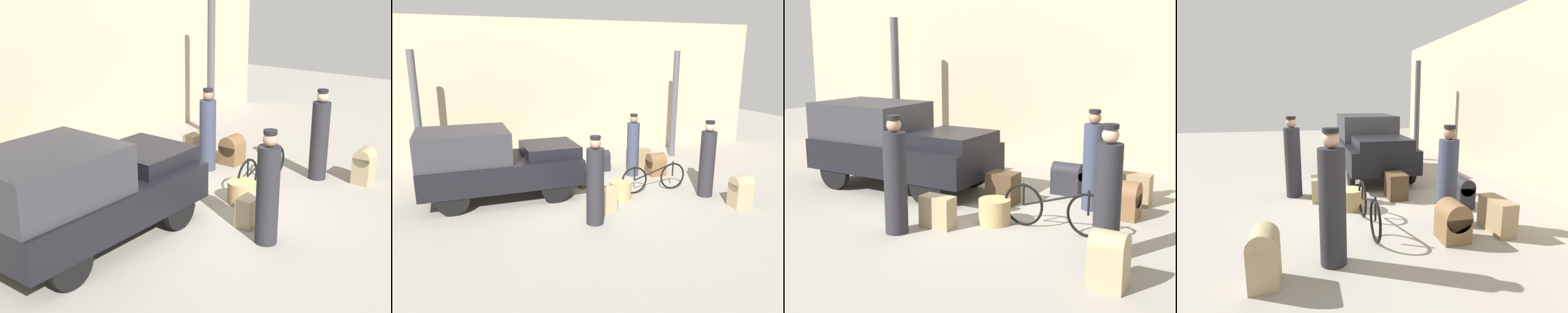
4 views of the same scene
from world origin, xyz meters
TOP-DOWN VIEW (x-y plane):
  - ground_plane at (0.00, 0.00)m, footprint 30.00×30.00m
  - station_building_facade at (0.00, 4.08)m, footprint 16.00×0.15m
  - canopy_pillar_left at (-3.77, 2.75)m, footprint 0.20×0.20m
  - canopy_pillar_right at (4.20, 2.75)m, footprint 0.20×0.20m
  - truck at (-2.07, 0.63)m, footprint 3.71×1.75m
  - bicycle at (1.82, -0.24)m, footprint 1.79×0.04m
  - wicker_basket at (0.83, -0.39)m, footprint 0.53×0.53m
  - porter_lifting_near_truck at (2.87, -0.94)m, footprint 0.36×0.36m
  - porter_carrying_trunk at (1.92, 1.19)m, footprint 0.35×0.35m
  - conductor_in_dark_uniform at (-0.27, -1.55)m, footprint 0.36×0.36m
  - trunk_wicker_pale at (3.19, -1.80)m, footprint 0.44×0.35m
  - suitcase_tan_flat at (0.14, -1.02)m, footprint 0.55×0.30m
  - trunk_umber_medium at (1.17, 1.89)m, footprint 0.57×0.34m
  - suitcase_small_leather at (0.39, 0.71)m, footprint 0.53×0.42m
  - trunk_large_brown at (2.45, 1.86)m, footprint 0.70×0.30m
  - suitcase_black_upright at (2.58, 0.98)m, footprint 0.47×0.44m

SIDE VIEW (x-z plane):
  - ground_plane at x=0.00m, z-range 0.00..0.00m
  - wicker_basket at x=0.83m, z-range 0.00..0.41m
  - suitcase_tan_flat at x=0.14m, z-range 0.00..0.51m
  - suitcase_small_leather at x=0.39m, z-range 0.00..0.58m
  - trunk_large_brown at x=2.45m, z-range 0.00..0.58m
  - suitcase_black_upright at x=2.58m, z-range 0.00..0.65m
  - trunk_umber_medium at x=1.17m, z-range 0.01..0.64m
  - bicycle at x=1.82m, z-range -0.01..0.73m
  - trunk_wicker_pale at x=3.19m, z-range 0.02..0.75m
  - porter_carrying_trunk at x=1.92m, z-range -0.07..1.72m
  - conductor_in_dark_uniform at x=-0.27m, z-range -0.07..1.77m
  - porter_lifting_near_truck at x=2.87m, z-range -0.07..1.80m
  - truck at x=-2.07m, z-range 0.07..1.78m
  - canopy_pillar_left at x=-3.77m, z-range 0.00..3.52m
  - canopy_pillar_right at x=4.20m, z-range 0.00..3.52m
  - station_building_facade at x=0.00m, z-range 0.00..4.50m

